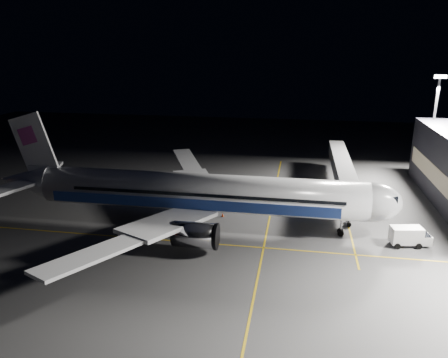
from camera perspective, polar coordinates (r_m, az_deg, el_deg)
ground at (r=66.62m, az=-2.99°, el=-6.05°), size 200.00×200.00×0.00m
guide_line_main at (r=65.26m, az=5.66°, el=-6.63°), size 0.25×80.00×0.01m
guide_line_cross at (r=61.31m, az=-4.24°, el=-8.23°), size 70.00×0.25×0.01m
guide_line_side at (r=74.82m, az=15.50°, el=-4.01°), size 0.25×40.00×0.01m
airliner at (r=64.99m, az=-3.98°, el=-1.80°), size 61.48×54.22×16.64m
jet_bridge at (r=81.01m, az=15.28°, el=1.06°), size 3.60×34.40×6.30m
floodlight_mast_north at (r=96.19m, az=25.77°, el=7.22°), size 2.40×0.68×20.70m
service_truck at (r=64.67m, az=23.09°, el=-6.85°), size 5.59×3.04×2.71m
baggage_tug at (r=82.62m, az=0.15°, el=-0.81°), size 2.10×1.68×1.52m
safety_cone_a at (r=69.64m, az=-0.19°, el=-4.69°), size 0.41×0.41×0.61m
safety_cone_b at (r=74.76m, az=-5.32°, el=-3.16°), size 0.46×0.46×0.69m
safety_cone_c at (r=70.28m, az=-2.93°, el=-4.52°), size 0.38×0.38×0.58m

